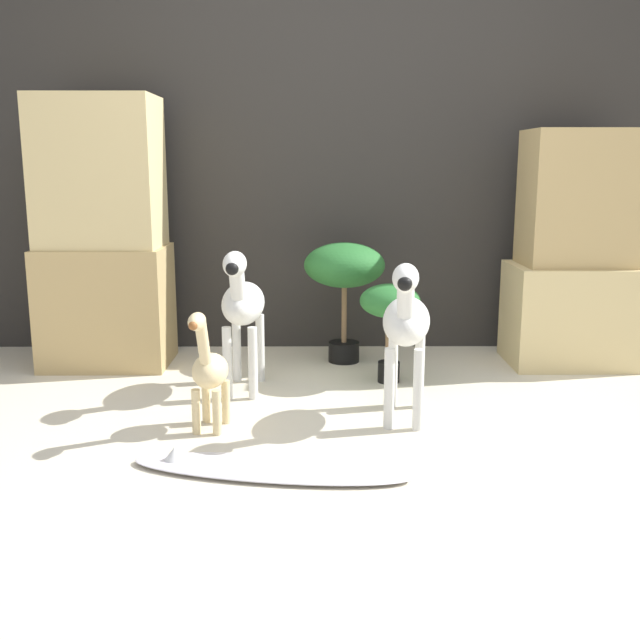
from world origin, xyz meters
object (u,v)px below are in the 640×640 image
object	(u,v)px
potted_palm_front	(390,307)
zebra_left	(242,305)
potted_palm_back	(344,271)
giraffe_figurine	(209,370)
zebra_right	(406,323)
surfboard	(267,468)

from	to	relation	value
potted_palm_front	zebra_left	bearing A→B (deg)	-167.40
zebra_left	potted_palm_back	world-z (taller)	zebra_left
potted_palm_front	giraffe_figurine	bearing A→B (deg)	-139.27
zebra_right	potted_palm_back	xyz separation A→B (m)	(-0.23, 1.00, 0.08)
potted_palm_front	surfboard	size ratio (longest dim) A/B	0.48
potted_palm_back	surfboard	size ratio (longest dim) A/B	0.63
zebra_right	giraffe_figurine	bearing A→B (deg)	-171.48
zebra_left	potted_palm_back	distance (m)	0.78
zebra_left	potted_palm_back	xyz separation A→B (m)	(0.52, 0.58, 0.08)
zebra_left	giraffe_figurine	size ratio (longest dim) A/B	1.35
potted_palm_back	surfboard	distance (m)	1.69
potted_palm_front	potted_palm_back	world-z (taller)	potted_palm_back
giraffe_figurine	potted_palm_back	bearing A→B (deg)	61.46
zebra_right	zebra_left	world-z (taller)	same
zebra_left	potted_palm_back	bearing A→B (deg)	47.89
giraffe_figurine	surfboard	bearing A→B (deg)	-58.87
zebra_right	giraffe_figurine	size ratio (longest dim) A/B	1.35
giraffe_figurine	potted_palm_front	xyz separation A→B (m)	(0.83, 0.72, 0.13)
zebra_right	potted_palm_front	xyz separation A→B (m)	(-0.01, 0.59, -0.05)
surfboard	giraffe_figurine	bearing A→B (deg)	121.13
zebra_right	surfboard	bearing A→B (deg)	-135.08
zebra_left	potted_palm_back	size ratio (longest dim) A/B	1.07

